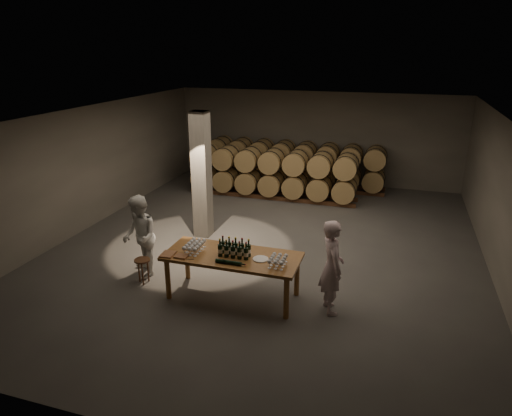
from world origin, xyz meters
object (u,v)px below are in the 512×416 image
(person_woman, at_px, (140,237))
(person_man, at_px, (332,267))
(tasting_table, at_px, (232,260))
(notebook_near, at_px, (181,256))
(stool, at_px, (142,264))
(plate, at_px, (261,259))
(bottle_cluster, at_px, (234,250))

(person_woman, bearing_deg, person_man, 48.39)
(tasting_table, relative_size, notebook_near, 11.06)
(stool, bearing_deg, person_man, 1.76)
(notebook_near, xyz_separation_m, person_woman, (-1.27, 0.63, -0.03))
(plate, relative_size, person_man, 0.16)
(plate, relative_size, stool, 0.55)
(plate, bearing_deg, tasting_table, 178.02)
(person_man, relative_size, person_woman, 1.01)
(notebook_near, distance_m, person_woman, 1.42)
(notebook_near, relative_size, person_man, 0.13)
(bottle_cluster, relative_size, person_man, 0.34)
(bottle_cluster, height_order, person_woman, person_woman)
(plate, relative_size, notebook_near, 1.26)
(notebook_near, distance_m, person_man, 2.82)
(tasting_table, bearing_deg, person_woman, 173.10)
(tasting_table, relative_size, stool, 4.85)
(bottle_cluster, xyz_separation_m, stool, (-2.02, -0.00, -0.59))
(person_man, bearing_deg, stool, 67.31)
(bottle_cluster, bearing_deg, notebook_near, -160.41)
(person_woman, bearing_deg, tasting_table, 44.07)
(notebook_near, relative_size, person_woman, 0.13)
(bottle_cluster, distance_m, plate, 0.53)
(bottle_cluster, xyz_separation_m, plate, (0.52, 0.02, -0.12))
(notebook_near, height_order, stool, notebook_near)
(plate, height_order, notebook_near, notebook_near)
(bottle_cluster, distance_m, person_man, 1.84)
(stool, xyz_separation_m, person_man, (3.85, 0.12, 0.46))
(plate, bearing_deg, stool, -179.56)
(tasting_table, bearing_deg, notebook_near, -157.34)
(stool, distance_m, person_woman, 0.58)
(bottle_cluster, bearing_deg, plate, 1.68)
(bottle_cluster, height_order, stool, bottle_cluster)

